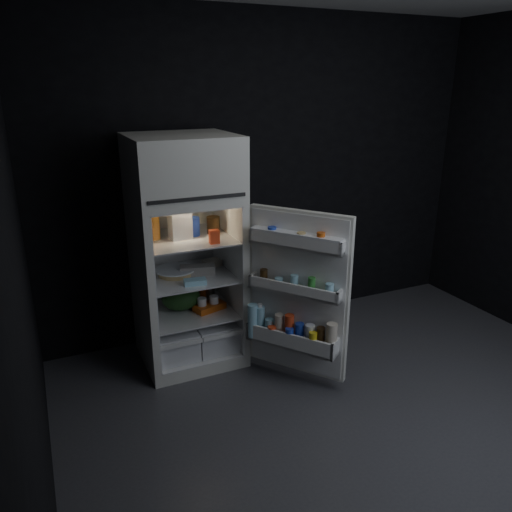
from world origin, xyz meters
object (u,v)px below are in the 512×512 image
fridge_door (296,298)px  milk_jug (180,222)px  refrigerator (185,245)px  egg_carton (197,270)px  yogurt_tray (209,307)px

fridge_door → milk_jug: (-0.64, 0.64, 0.47)m
refrigerator → egg_carton: (0.07, -0.07, -0.19)m
refrigerator → milk_jug: refrigerator is taller
fridge_door → yogurt_tray: (-0.46, 0.57, -0.23)m
refrigerator → milk_jug: size_ratio=7.42×
refrigerator → fridge_door: refrigerator is taller
fridge_door → milk_jug: fridge_door is taller
refrigerator → fridge_door: size_ratio=1.46×
milk_jug → yogurt_tray: size_ratio=0.99×
egg_carton → yogurt_tray: bearing=-12.5°
refrigerator → fridge_door: bearing=-48.5°
refrigerator → milk_jug: 0.20m
fridge_door → egg_carton: (-0.53, 0.61, 0.08)m
fridge_door → egg_carton: 0.81m
milk_jug → egg_carton: 0.40m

